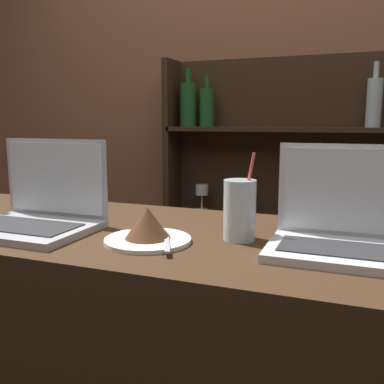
# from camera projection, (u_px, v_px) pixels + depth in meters

# --- Properties ---
(back_wall) EXTENTS (7.00, 0.06, 2.70)m
(back_wall) POSITION_uv_depth(u_px,v_px,m) (269.00, 117.00, 2.03)
(back_wall) COLOR brown
(back_wall) RESTS_ON ground_plane
(back_shelf) EXTENTS (1.21, 0.18, 1.62)m
(back_shelf) POSITION_uv_depth(u_px,v_px,m) (292.00, 223.00, 1.98)
(back_shelf) COLOR #332114
(back_shelf) RESTS_ON ground_plane
(laptop_near) EXTENTS (0.32, 0.24, 0.23)m
(laptop_near) POSITION_uv_depth(u_px,v_px,m) (37.00, 210.00, 1.10)
(laptop_near) COLOR #ADADB2
(laptop_near) RESTS_ON bar_counter
(laptop_far) EXTENTS (0.34, 0.21, 0.22)m
(laptop_far) POSITION_uv_depth(u_px,v_px,m) (355.00, 229.00, 0.89)
(laptop_far) COLOR silver
(laptop_far) RESTS_ON bar_counter
(cake_plate) EXTENTS (0.20, 0.20, 0.08)m
(cake_plate) POSITION_uv_depth(u_px,v_px,m) (148.00, 229.00, 0.97)
(cake_plate) COLOR white
(cake_plate) RESTS_ON bar_counter
(water_glass) EXTENTS (0.08, 0.08, 0.20)m
(water_glass) POSITION_uv_depth(u_px,v_px,m) (240.00, 210.00, 0.99)
(water_glass) COLOR silver
(water_glass) RESTS_ON bar_counter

